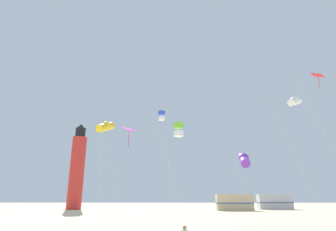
{
  "coord_description": "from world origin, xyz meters",
  "views": [
    {
      "loc": [
        -0.46,
        -6.8,
        2.53
      ],
      "look_at": [
        -0.59,
        8.24,
        7.0
      ],
      "focal_mm": 28.92,
      "sensor_mm": 36.0,
      "label": 1
    }
  ],
  "objects": [
    {
      "name": "kite_tube_gold",
      "position": [
        -6.36,
        17.04,
        8.57
      ],
      "size": [
        1.3,
        2.59,
        9.27
      ],
      "color": "silver",
      "rests_on": "ground"
    },
    {
      "name": "kite_diamond_magenta",
      "position": [
        -3.3,
        11.03,
        6.62
      ],
      "size": [
        2.3,
        2.29,
        7.07
      ],
      "color": "silver",
      "rests_on": "ground"
    },
    {
      "name": "kite_tube_white",
      "position": [
        11.84,
        18.5,
        11.48
      ],
      "size": [
        3.54,
        3.58,
        12.19
      ],
      "color": "silver",
      "rests_on": "ground"
    },
    {
      "name": "kite_box_lime",
      "position": [
        0.2,
        14.41,
        7.64
      ],
      "size": [
        2.22,
        2.03,
        8.22
      ],
      "color": "silver",
      "rests_on": "ground"
    },
    {
      "name": "kite_tube_violet",
      "position": [
        5.37,
        14.72,
        5.29
      ],
      "size": [
        1.59,
        2.58,
        5.99
      ],
      "color": "silver",
      "rests_on": "ground"
    },
    {
      "name": "kite_box_blue",
      "position": [
        -1.51,
        24.73,
        11.86
      ],
      "size": [
        3.02,
        2.32,
        12.46
      ],
      "color": "silver",
      "rests_on": "ground"
    },
    {
      "name": "kite_diamond_scarlet",
      "position": [
        11.87,
        13.97,
        11.62
      ],
      "size": [
        3.02,
        2.99,
        12.45
      ],
      "color": "silver",
      "rests_on": "ground"
    },
    {
      "name": "lighthouse_distant",
      "position": [
        -18.94,
        47.34,
        7.84
      ],
      "size": [
        2.8,
        2.8,
        16.8
      ],
      "color": "red",
      "rests_on": "ground"
    },
    {
      "name": "rv_van_tan",
      "position": [
        11.02,
        44.25,
        1.39
      ],
      "size": [
        6.47,
        2.43,
        2.8
      ],
      "rotation": [
        0.0,
        0.0,
        -0.01
      ],
      "color": "#C6B28C",
      "rests_on": "ground"
    },
    {
      "name": "rv_van_silver",
      "position": [
        19.97,
        48.95,
        1.39
      ],
      "size": [
        6.49,
        2.47,
        2.8
      ],
      "rotation": [
        0.0,
        0.0,
        -0.02
      ],
      "color": "#B7BABF",
      "rests_on": "ground"
    }
  ]
}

